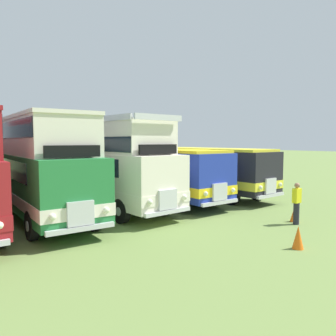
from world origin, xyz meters
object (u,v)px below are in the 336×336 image
cone_near_end (294,214)px  cone_mid_row (298,237)px  bus_fourth_in_row (158,170)px  marshal_person (297,203)px  bus_second_in_row (37,162)px  bus_third_in_row (104,162)px  bus_fifth_in_row (201,168)px

cone_near_end → cone_mid_row: cone_mid_row is taller
bus_fourth_in_row → cone_mid_row: bearing=-98.8°
cone_mid_row → marshal_person: (2.84, 1.83, 0.51)m
bus_second_in_row → bus_fourth_in_row: bearing=0.6°
bus_fourth_in_row → marshal_person: bearing=-80.8°
bus_third_in_row → cone_mid_row: 10.24m
bus_second_in_row → marshal_person: (8.03, -7.95, -1.58)m
bus_second_in_row → cone_mid_row: (5.20, -9.78, -2.10)m
bus_fourth_in_row → cone_mid_row: bus_fourth_in_row is taller
bus_fourth_in_row → cone_mid_row: size_ratio=13.18×
marshal_person → bus_fifth_in_row: bearing=75.5°
bus_second_in_row → bus_fifth_in_row: (10.09, 0.02, -0.72)m
bus_second_in_row → cone_near_end: bearing=-42.3°
marshal_person → bus_third_in_row: bearing=120.2°
cone_near_end → bus_second_in_row: bearing=137.7°
bus_third_in_row → bus_fourth_in_row: (3.37, -0.02, -0.61)m
bus_second_in_row → bus_fifth_in_row: 10.12m
cone_near_end → bus_third_in_row: bearing=123.0°
cone_mid_row → bus_second_in_row: bearing=118.0°
bus_fifth_in_row → cone_near_end: (-1.70, -7.66, -1.43)m
bus_fifth_in_row → marshal_person: bus_fifth_in_row is taller
bus_fourth_in_row → bus_fifth_in_row: (3.36, -0.06, 0.00)m
bus_second_in_row → cone_mid_row: 11.27m
cone_mid_row → marshal_person: size_ratio=0.43×
bus_second_in_row → bus_third_in_row: bearing=1.6°
cone_near_end → cone_mid_row: size_ratio=0.87×
bus_second_in_row → bus_fifth_in_row: bearing=0.1°
bus_fifth_in_row → bus_fourth_in_row: bearing=179.1°
bus_second_in_row → cone_mid_row: bearing=-62.0°
cone_near_end → bus_fifth_in_row: bearing=77.5°
bus_fourth_in_row → marshal_person: (1.31, -8.02, -0.86)m
bus_third_in_row → cone_near_end: bearing=-57.0°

